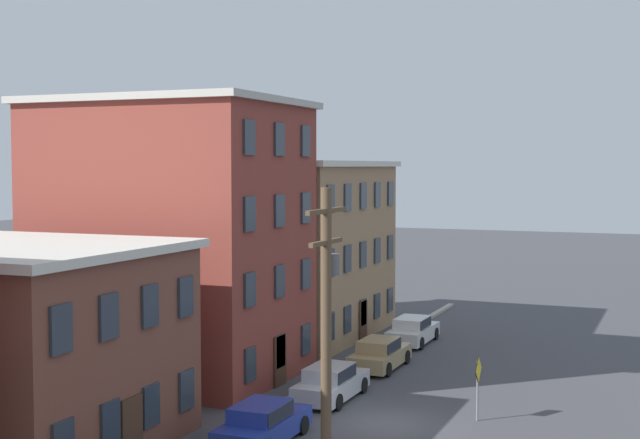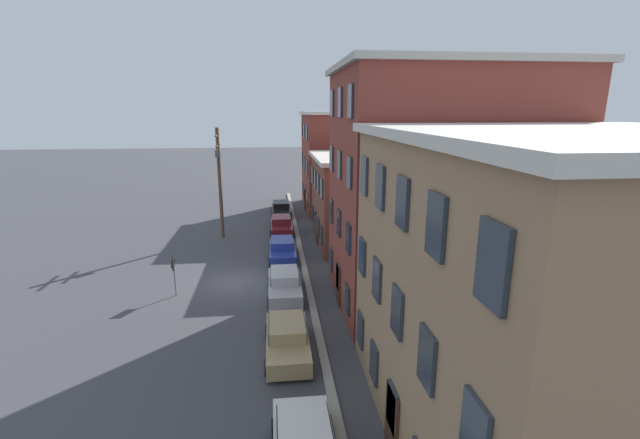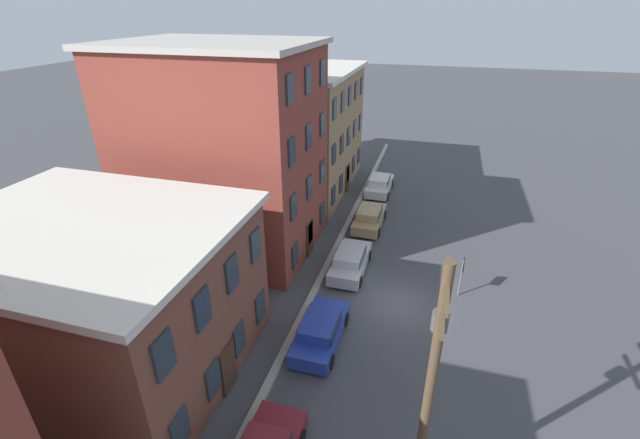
% 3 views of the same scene
% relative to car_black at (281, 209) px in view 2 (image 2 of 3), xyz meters
% --- Properties ---
extents(ground_plane, '(200.00, 200.00, 0.00)m').
position_rel_car_black_xyz_m(ground_plane, '(16.79, -3.35, -0.75)').
color(ground_plane, '#424247').
extents(kerb_strip, '(56.00, 0.36, 0.16)m').
position_rel_car_black_xyz_m(kerb_strip, '(16.79, 1.15, -0.67)').
color(kerb_strip, '#9E998E').
rests_on(kerb_strip, ground_plane).
extents(apartment_corner, '(10.43, 11.44, 10.15)m').
position_rel_car_black_xyz_m(apartment_corner, '(-2.81, 8.11, 4.34)').
color(apartment_corner, brown).
rests_on(apartment_corner, ground_plane).
extents(apartment_midblock, '(9.41, 11.45, 6.89)m').
position_rel_car_black_xyz_m(apartment_midblock, '(9.30, 8.11, 2.71)').
color(apartment_midblock, brown).
rests_on(apartment_midblock, ground_plane).
extents(apartment_far, '(8.95, 11.10, 12.44)m').
position_rel_car_black_xyz_m(apartment_far, '(20.39, 7.94, 5.48)').
color(apartment_far, brown).
rests_on(apartment_far, ground_plane).
extents(apartment_annex, '(12.37, 11.42, 9.75)m').
position_rel_car_black_xyz_m(apartment_annex, '(31.02, 8.10, 4.14)').
color(apartment_annex, '#9E7A56').
rests_on(apartment_annex, ground_plane).
extents(car_black, '(4.40, 1.92, 1.43)m').
position_rel_car_black_xyz_m(car_black, '(0.00, 0.00, 0.00)').
color(car_black, black).
rests_on(car_black, ground_plane).
extents(car_maroon, '(4.40, 1.92, 1.43)m').
position_rel_car_black_xyz_m(car_maroon, '(6.15, -0.14, 0.00)').
color(car_maroon, maroon).
rests_on(car_maroon, ground_plane).
extents(car_blue, '(4.40, 1.92, 1.43)m').
position_rel_car_black_xyz_m(car_blue, '(12.88, -0.24, 0.00)').
color(car_blue, '#233899').
rests_on(car_blue, ground_plane).
extents(car_silver, '(4.40, 1.92, 1.43)m').
position_rel_car_black_xyz_m(car_silver, '(19.10, -0.28, 0.00)').
color(car_silver, '#B7B7BC').
rests_on(car_silver, ground_plane).
extents(car_tan, '(4.40, 1.92, 1.43)m').
position_rel_car_black_xyz_m(car_tan, '(25.08, -0.35, 0.00)').
color(car_tan, tan).
rests_on(car_tan, ground_plane).
extents(caution_sign, '(1.02, 0.08, 2.44)m').
position_rel_car_black_xyz_m(caution_sign, '(18.42, -6.45, 0.88)').
color(caution_sign, slate).
rests_on(caution_sign, ground_plane).
extents(utility_pole, '(2.40, 0.44, 8.95)m').
position_rel_car_black_xyz_m(utility_pole, '(6.93, -5.02, 4.28)').
color(utility_pole, brown).
rests_on(utility_pole, ground_plane).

